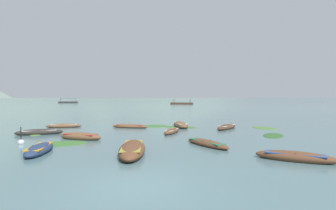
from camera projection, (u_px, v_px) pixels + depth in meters
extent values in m
plane|color=slate|center=(163.00, 98.00, 1507.55)|extent=(6000.00, 6000.00, 0.00)
cone|color=slate|center=(101.00, 78.00, 1819.92)|extent=(763.77, 763.77, 272.81)
cone|color=slate|center=(162.00, 77.00, 1605.32)|extent=(1100.64, 1100.64, 258.69)
ellipsoid|color=navy|center=(39.00, 149.00, 13.59)|extent=(1.52, 3.52, 0.53)
cube|color=orange|center=(39.00, 146.00, 13.58)|extent=(1.09, 2.53, 0.05)
cube|color=navy|center=(39.00, 146.00, 13.58)|extent=(0.71, 0.18, 0.04)
ellipsoid|color=#2D2826|center=(39.00, 132.00, 20.16)|extent=(3.59, 1.98, 0.54)
cube|color=#B7B2A3|center=(39.00, 130.00, 20.16)|extent=(2.59, 1.42, 0.05)
cube|color=#2D2826|center=(39.00, 130.00, 20.16)|extent=(0.27, 0.61, 0.04)
ellipsoid|color=brown|center=(295.00, 157.00, 11.86)|extent=(3.54, 2.47, 0.54)
cube|color=#28519E|center=(295.00, 154.00, 11.85)|extent=(2.55, 1.78, 0.05)
cube|color=brown|center=(295.00, 152.00, 11.85)|extent=(0.37, 0.62, 0.04)
ellipsoid|color=brown|center=(132.00, 150.00, 13.33)|extent=(1.54, 4.63, 0.70)
cube|color=olive|center=(132.00, 146.00, 13.33)|extent=(1.11, 3.33, 0.05)
cube|color=brown|center=(132.00, 145.00, 13.32)|extent=(0.91, 0.12, 0.04)
ellipsoid|color=brown|center=(172.00, 131.00, 20.96)|extent=(1.73, 3.11, 0.46)
cube|color=#B7B2A3|center=(172.00, 130.00, 20.95)|extent=(1.25, 2.24, 0.05)
cube|color=brown|center=(172.00, 129.00, 20.95)|extent=(0.53, 0.25, 0.04)
ellipsoid|color=brown|center=(64.00, 126.00, 24.86)|extent=(3.40, 1.51, 0.47)
cube|color=#B7B2A3|center=(64.00, 125.00, 24.86)|extent=(2.45, 1.09, 0.05)
cube|color=brown|center=(64.00, 124.00, 24.86)|extent=(0.19, 0.64, 0.04)
ellipsoid|color=brown|center=(181.00, 125.00, 25.18)|extent=(1.71, 3.79, 0.65)
cube|color=#B7B2A3|center=(181.00, 123.00, 25.17)|extent=(1.23, 2.73, 0.05)
cube|color=brown|center=(181.00, 122.00, 25.17)|extent=(0.82, 0.19, 0.04)
ellipsoid|color=brown|center=(80.00, 137.00, 17.92)|extent=(3.45, 2.11, 0.59)
cube|color=#B22D28|center=(80.00, 134.00, 17.92)|extent=(2.48, 1.52, 0.05)
cube|color=brown|center=(80.00, 133.00, 17.92)|extent=(0.32, 0.71, 0.04)
ellipsoid|color=brown|center=(130.00, 126.00, 24.61)|extent=(3.69, 1.82, 0.43)
cube|color=#B22D28|center=(130.00, 125.00, 24.60)|extent=(2.66, 1.31, 0.05)
cube|color=brown|center=(130.00, 124.00, 24.60)|extent=(0.24, 0.59, 0.04)
ellipsoid|color=#4C3323|center=(227.00, 127.00, 23.75)|extent=(2.88, 3.45, 0.52)
cube|color=#B7B2A3|center=(227.00, 125.00, 23.75)|extent=(2.08, 2.48, 0.05)
cube|color=#4C3323|center=(227.00, 125.00, 23.74)|extent=(0.54, 0.43, 0.04)
ellipsoid|color=brown|center=(207.00, 143.00, 15.55)|extent=(2.60, 3.68, 0.42)
cube|color=#197A56|center=(207.00, 141.00, 15.55)|extent=(1.87, 2.65, 0.05)
cube|color=brown|center=(207.00, 140.00, 15.54)|extent=(0.59, 0.37, 0.04)
cube|color=#2D2826|center=(68.00, 102.00, 128.81)|extent=(9.88, 6.38, 0.90)
cylinder|color=#4C4742|center=(76.00, 100.00, 131.25)|extent=(0.10, 0.10, 1.80)
cylinder|color=#4C4742|center=(76.00, 100.00, 128.54)|extent=(0.10, 0.10, 1.80)
cylinder|color=#4C4742|center=(61.00, 100.00, 129.02)|extent=(0.10, 0.10, 1.80)
cylinder|color=#4C4742|center=(61.00, 100.00, 126.31)|extent=(0.10, 0.10, 1.80)
cube|color=#334C75|center=(68.00, 98.00, 128.75)|extent=(8.30, 5.36, 0.12)
cube|color=#4C3323|center=(182.00, 104.00, 104.43)|extent=(9.44, 5.01, 0.90)
cylinder|color=#4C4742|center=(173.00, 101.00, 103.89)|extent=(0.10, 0.10, 1.80)
cylinder|color=#4C4742|center=(174.00, 101.00, 106.24)|extent=(0.10, 0.10, 1.80)
cylinder|color=#4C4742|center=(190.00, 101.00, 102.54)|extent=(0.10, 0.10, 1.80)
cylinder|color=#4C4742|center=(190.00, 101.00, 104.90)|extent=(0.10, 0.10, 1.80)
cube|color=#9E998E|center=(182.00, 99.00, 104.36)|extent=(7.93, 4.21, 0.12)
sphere|color=silver|center=(21.00, 143.00, 16.14)|extent=(0.38, 0.38, 0.38)
cylinder|color=black|center=(21.00, 135.00, 16.13)|extent=(0.06, 0.06, 0.99)
ellipsoid|color=#477033|center=(264.00, 128.00, 24.21)|extent=(2.39, 3.17, 0.14)
ellipsoid|color=#38662D|center=(180.00, 127.00, 24.89)|extent=(3.89, 2.88, 0.14)
ellipsoid|color=#38662D|center=(155.00, 126.00, 25.88)|extent=(3.25, 3.11, 0.14)
ellipsoid|color=#2D5628|center=(273.00, 136.00, 19.51)|extent=(2.65, 3.38, 0.14)
ellipsoid|color=#477033|center=(38.00, 134.00, 20.50)|extent=(1.66, 2.82, 0.14)
ellipsoid|color=#38662D|center=(62.00, 144.00, 16.11)|extent=(3.60, 2.99, 0.14)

